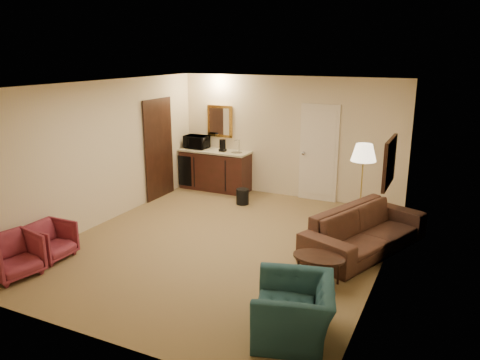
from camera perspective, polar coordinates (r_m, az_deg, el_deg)
The scene contains 12 objects.
ground at distance 7.87m, azimuth -1.86°, elevation -7.70°, with size 6.00×6.00×0.00m, color olive.
room_walls at distance 8.09m, azimuth -0.06°, elevation 5.66°, with size 5.02×6.01×2.61m.
wetbar_cabinet at distance 10.74m, azimuth -3.03°, elevation 1.23°, with size 1.64×0.58×0.92m, color #381612.
sofa at distance 7.69m, azimuth 15.09°, elevation -5.14°, with size 2.33×0.68×0.91m, color black.
teal_armchair at distance 5.35m, azimuth 6.64°, elevation -14.42°, with size 0.99×0.64×0.86m, color #204250.
rose_chair_near at distance 7.78m, azimuth -22.14°, elevation -6.69°, with size 0.60×0.57×0.62m, color maroon.
rose_chair_far at distance 7.38m, azimuth -25.93°, elevation -8.11°, with size 0.65×0.61×0.67m, color maroon.
coffee_table at distance 6.58m, azimuth 9.51°, elevation -10.76°, with size 0.72×0.48×0.41m, color black.
floor_lamp at distance 8.27m, azimuth 14.56°, elevation -1.13°, with size 0.43×0.43×1.61m, color #AF953A.
waste_bin at distance 9.75m, azimuth 0.31°, elevation -2.03°, with size 0.26×0.26×0.33m, color black.
microwave at distance 10.87m, azimuth -5.32°, elevation 4.82°, with size 0.54×0.30×0.36m, color black.
coffee_maker at distance 10.49m, azimuth -2.14°, elevation 4.23°, with size 0.14×0.14×0.27m, color black.
Camera 1 is at (3.35, -6.42, 3.08)m, focal length 35.00 mm.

